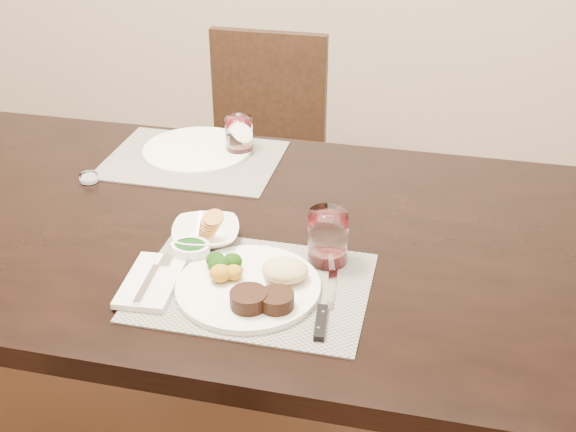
% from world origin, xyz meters
% --- Properties ---
extents(dining_table, '(2.00, 1.00, 0.75)m').
position_xyz_m(dining_table, '(0.00, 0.00, 0.67)').
color(dining_table, black).
rests_on(dining_table, ground).
extents(chair_far, '(0.42, 0.42, 0.90)m').
position_xyz_m(chair_far, '(0.00, 0.93, 0.50)').
color(chair_far, black).
rests_on(chair_far, ground).
extents(placemat_near, '(0.46, 0.34, 0.00)m').
position_xyz_m(placemat_near, '(0.29, -0.22, 0.75)').
color(placemat_near, gray).
rests_on(placemat_near, dining_table).
extents(placemat_far, '(0.46, 0.34, 0.00)m').
position_xyz_m(placemat_far, '(-0.02, 0.30, 0.75)').
color(placemat_far, gray).
rests_on(placemat_far, dining_table).
extents(dinner_plate, '(0.29, 0.29, 0.05)m').
position_xyz_m(dinner_plate, '(0.30, -0.24, 0.77)').
color(dinner_plate, white).
rests_on(dinner_plate, placemat_near).
extents(napkin_fork, '(0.12, 0.19, 0.02)m').
position_xyz_m(napkin_fork, '(0.09, -0.26, 0.76)').
color(napkin_fork, silver).
rests_on(napkin_fork, placemat_near).
extents(steak_knife, '(0.03, 0.23, 0.01)m').
position_xyz_m(steak_knife, '(0.45, -0.29, 0.76)').
color(steak_knife, white).
rests_on(steak_knife, placemat_near).
extents(cracker_bowl, '(0.18, 0.18, 0.07)m').
position_xyz_m(cracker_bowl, '(0.15, -0.08, 0.77)').
color(cracker_bowl, white).
rests_on(cracker_bowl, placemat_near).
extents(sauce_ramekin, '(0.08, 0.13, 0.07)m').
position_xyz_m(sauce_ramekin, '(0.14, -0.15, 0.77)').
color(sauce_ramekin, white).
rests_on(sauce_ramekin, placemat_near).
extents(wine_glass_near, '(0.08, 0.08, 0.12)m').
position_xyz_m(wine_glass_near, '(0.42, -0.10, 0.81)').
color(wine_glass_near, white).
rests_on(wine_glass_near, placemat_near).
extents(far_plate, '(0.30, 0.30, 0.01)m').
position_xyz_m(far_plate, '(-0.03, 0.35, 0.76)').
color(far_plate, white).
rests_on(far_plate, placemat_far).
extents(wine_glass_far, '(0.07, 0.07, 0.10)m').
position_xyz_m(wine_glass_far, '(0.09, 0.37, 0.80)').
color(wine_glass_far, white).
rests_on(wine_glass_far, placemat_far).
extents(salt_cellar, '(0.05, 0.05, 0.02)m').
position_xyz_m(salt_cellar, '(-0.24, 0.12, 0.76)').
color(salt_cellar, white).
rests_on(salt_cellar, dining_table).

